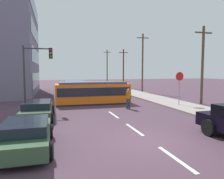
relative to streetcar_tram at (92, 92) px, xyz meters
The scene contains 18 objects.
ground_plane 1.99m from the streetcar_tram, 73.62° to the right, with size 120.00×120.00×0.00m, color #4E3545.
sidewalk_curb_right 9.23m from the streetcar_tram, 37.61° to the right, with size 3.20×36.00×0.14m, color #A0918B.
lane_stripe_0 13.65m from the streetcar_tram, 88.02° to the right, with size 0.16×2.40×0.01m, color silver.
lane_stripe_1 9.67m from the streetcar_tram, 87.19° to the right, with size 0.16×2.40×0.01m, color silver.
lane_stripe_2 5.72m from the streetcar_tram, 85.20° to the right, with size 0.16×2.40×0.01m, color silver.
lane_stripe_3 6.11m from the streetcar_tram, 85.51° to the left, with size 0.16×2.40×0.01m, color silver.
lane_stripe_4 12.06m from the streetcar_tram, 87.75° to the left, with size 0.16×2.40×0.01m, color silver.
streetcar_tram is the anchor object (origin of this frame).
city_bus 7.15m from the streetcar_tram, 97.19° to the left, with size 2.69×5.81×1.86m.
pedestrian_crossing 4.26m from the streetcar_tram, 56.83° to the right, with size 0.48×0.36×1.67m.
parked_sedan_near 12.22m from the streetcar_tram, 112.69° to the right, with size 2.00×4.24×1.19m.
parked_sedan_mid 7.30m from the streetcar_tram, 129.46° to the right, with size 2.08×4.55×1.19m.
stop_sign 8.02m from the streetcar_tram, 25.59° to the right, with size 0.76×0.07×2.88m.
traffic_light_mast 5.88m from the streetcar_tram, 156.35° to the right, with size 2.23×0.33×5.06m.
utility_pole_near 10.63m from the streetcar_tram, 16.97° to the right, with size 1.80×0.24×7.22m.
utility_pole_mid 13.47m from the streetcar_tram, 45.27° to the left, with size 1.80×0.24×8.52m.
utility_pole_far 21.18m from the streetcar_tram, 63.32° to the left, with size 1.80×0.24×7.19m.
utility_pole_distant 33.10m from the streetcar_tram, 73.22° to the left, with size 1.80×0.24×8.30m.
Camera 1 is at (-4.16, -8.49, 3.10)m, focal length 34.49 mm.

